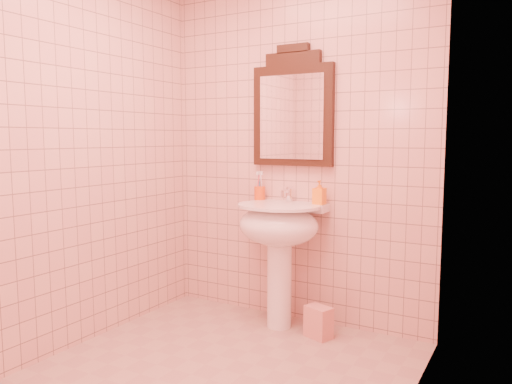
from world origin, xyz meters
The scene contains 8 objects.
floor centered at (0.00, 0.00, 0.00)m, with size 2.20×2.20×0.00m, color tan.
back_wall centered at (0.00, 1.10, 1.25)m, with size 2.00×0.02×2.50m, color beige.
pedestal_sink centered at (-0.02, 0.87, 0.66)m, with size 0.58×0.58×0.86m.
faucet centered at (-0.02, 1.01, 0.92)m, with size 0.04×0.16×0.11m.
mirror centered at (-0.02, 1.07, 1.51)m, with size 0.60×0.06×0.84m.
toothbrush_cup centered at (-0.26, 1.03, 0.91)m, with size 0.08×0.08×0.18m.
soap_dispenser centered at (0.21, 1.01, 0.95)m, with size 0.07×0.08×0.17m, color orange.
towel centered at (0.29, 0.84, 0.10)m, with size 0.17×0.11×0.21m, color tan.
Camera 1 is at (1.50, -2.13, 1.32)m, focal length 35.00 mm.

